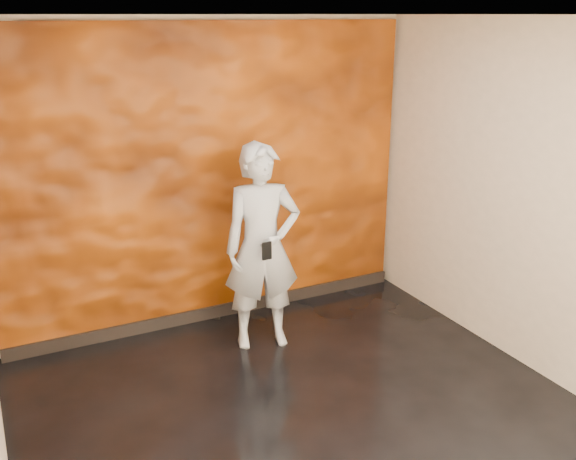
{
  "coord_description": "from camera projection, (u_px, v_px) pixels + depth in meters",
  "views": [
    {
      "loc": [
        -1.92,
        -3.45,
        2.81
      ],
      "look_at": [
        0.22,
        0.82,
        1.19
      ],
      "focal_mm": 40.0,
      "sensor_mm": 36.0,
      "label": 1
    }
  ],
  "objects": [
    {
      "name": "feature_wall",
      "position": [
        211.0,
        178.0,
        5.85
      ],
      "size": [
        3.9,
        0.06,
        2.75
      ],
      "primitive_type": "cube",
      "color": "#C4530A",
      "rests_on": "ground"
    },
    {
      "name": "room",
      "position": [
        315.0,
        241.0,
        4.19
      ],
      "size": [
        4.02,
        4.02,
        2.81
      ],
      "color": "black",
      "rests_on": "ground"
    },
    {
      "name": "man",
      "position": [
        262.0,
        247.0,
        5.49
      ],
      "size": [
        0.74,
        0.57,
        1.81
      ],
      "primitive_type": "imported",
      "rotation": [
        0.0,
        0.0,
        -0.22
      ],
      "color": "#91969E",
      "rests_on": "ground"
    },
    {
      "name": "baseboard",
      "position": [
        217.0,
        311.0,
        6.24
      ],
      "size": [
        3.9,
        0.04,
        0.12
      ],
      "primitive_type": "cube",
      "color": "black",
      "rests_on": "ground"
    },
    {
      "name": "phone",
      "position": [
        267.0,
        251.0,
        5.22
      ],
      "size": [
        0.08,
        0.02,
        0.15
      ],
      "primitive_type": "cube",
      "rotation": [
        0.0,
        0.0,
        0.02
      ],
      "color": "black",
      "rests_on": "man"
    }
  ]
}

